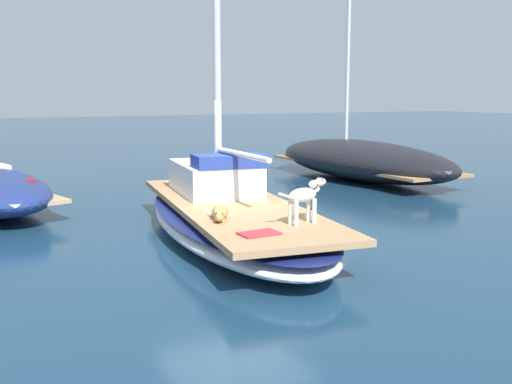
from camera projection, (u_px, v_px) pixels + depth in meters
name	position (u px, v px, depth m)	size (l,w,h in m)	color
ground_plane	(233.00, 238.00, 10.98)	(120.00, 120.00, 0.00)	navy
sailboat_main	(232.00, 220.00, 10.93)	(3.25, 7.46, 0.66)	white
mast_main	(221.00, 51.00, 11.11)	(0.14, 2.27, 6.15)	silver
cabin_house	(216.00, 176.00, 11.86)	(1.62, 2.35, 0.84)	silver
dog_white	(305.00, 196.00, 9.09)	(0.93, 0.32, 0.70)	silver
dog_tan	(220.00, 213.00, 9.46)	(0.49, 0.90, 0.22)	tan
deck_winch	(310.00, 214.00, 9.40)	(0.16, 0.16, 0.21)	#B7B7BC
coiled_rope	(217.00, 214.00, 9.76)	(0.32, 0.32, 0.04)	beige
deck_towel	(259.00, 234.00, 8.44)	(0.56, 0.36, 0.03)	#C6333D
moored_boat_starboard_side	(361.00, 160.00, 18.45)	(3.14, 7.81, 5.82)	black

